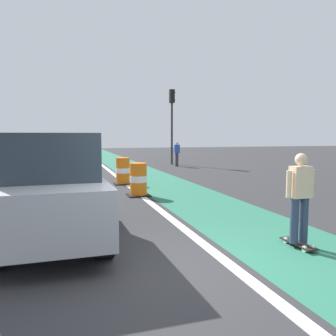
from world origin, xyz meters
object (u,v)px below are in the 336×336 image
(parked_suv_nearest, at_px, (50,185))
(traffic_light_corner, at_px, (172,113))
(traffic_barrel_mid, at_px, (123,171))
(skateboarder_on_lane, at_px, (300,197))
(pedestrian_crossing, at_px, (177,153))
(traffic_barrel_front, at_px, (138,180))

(parked_suv_nearest, height_order, traffic_light_corner, traffic_light_corner)
(parked_suv_nearest, distance_m, traffic_barrel_mid, 7.53)
(skateboarder_on_lane, distance_m, traffic_light_corner, 18.18)
(traffic_barrel_mid, height_order, pedestrian_crossing, pedestrian_crossing)
(skateboarder_on_lane, height_order, parked_suv_nearest, parked_suv_nearest)
(pedestrian_crossing, bearing_deg, traffic_light_corner, 83.93)
(traffic_barrel_front, bearing_deg, pedestrian_crossing, 65.28)
(parked_suv_nearest, relative_size, traffic_barrel_mid, 4.26)
(traffic_light_corner, bearing_deg, traffic_barrel_front, -112.33)
(traffic_barrel_mid, xyz_separation_m, traffic_light_corner, (4.84, 8.79, 2.97))
(skateboarder_on_lane, bearing_deg, traffic_light_corner, 79.96)
(traffic_barrel_mid, relative_size, traffic_light_corner, 0.21)
(traffic_light_corner, bearing_deg, parked_suv_nearest, -115.00)
(traffic_barrel_front, relative_size, pedestrian_crossing, 0.68)
(skateboarder_on_lane, height_order, pedestrian_crossing, skateboarder_on_lane)
(skateboarder_on_lane, xyz_separation_m, traffic_barrel_mid, (-1.70, 8.93, -0.38))
(traffic_barrel_mid, xyz_separation_m, pedestrian_crossing, (4.67, 7.16, 0.33))
(traffic_barrel_front, bearing_deg, parked_suv_nearest, -121.85)
(traffic_barrel_front, relative_size, traffic_light_corner, 0.21)
(traffic_barrel_front, relative_size, traffic_barrel_mid, 1.00)
(traffic_barrel_front, xyz_separation_m, traffic_barrel_mid, (-0.05, 2.88, 0.00))
(parked_suv_nearest, bearing_deg, pedestrian_crossing, 63.08)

